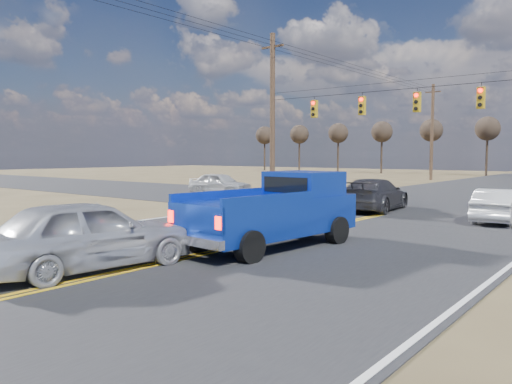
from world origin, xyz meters
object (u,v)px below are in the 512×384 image
Objects in this scene: silver_suv at (88,234)px; cross_car_west at (220,184)px; dgrey_car_queue at (374,195)px; pickup_truck at (275,211)px; black_suv at (252,210)px; white_car_queue at (497,206)px.

silver_suv reaches higher than cross_car_west.
cross_car_west is at bearing -48.40° from silver_suv.
cross_car_west is at bearing -18.10° from dgrey_car_queue.
pickup_truck is 1.35× the size of cross_car_west.
pickup_truck is 4.25m from black_suv.
pickup_truck is 10.45m from white_car_queue.
silver_suv is 1.22× the size of white_car_queue.
cross_car_west is (-12.11, 2.23, -0.03)m from dgrey_car_queue.
white_car_queue is 0.92× the size of cross_car_west.
dgrey_car_queue is at bearing -106.41° from cross_car_west.
dgrey_car_queue is at bearing -13.25° from white_car_queue.
white_car_queue is at bearing 74.13° from pickup_truck.
black_suv is at bearing -72.31° from silver_suv.
white_car_queue is 0.76× the size of dgrey_car_queue.
black_suv is 14.72m from cross_car_west.
black_suv is 0.84× the size of dgrey_car_queue.
dgrey_car_queue is (-5.63, 0.80, 0.11)m from white_car_queue.
cross_car_west is (-17.74, 3.02, 0.08)m from white_car_queue.
silver_suv is at bearing 64.75° from white_car_queue.
silver_suv is 1.10× the size of black_suv.
dgrey_car_queue is (1.27, 7.73, 0.15)m from black_suv.
pickup_truck is 1.20× the size of silver_suv.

